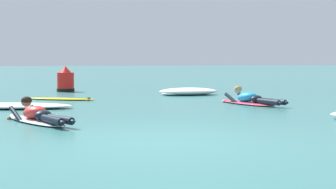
# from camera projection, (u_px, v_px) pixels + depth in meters

# --- Properties ---
(ground_plane) EXTENTS (120.00, 120.00, 0.00)m
(ground_plane) POSITION_uv_depth(u_px,v_px,m) (114.00, 96.00, 18.07)
(ground_plane) COLOR #387A75
(surfer_near) EXTENTS (1.58, 2.47, 0.55)m
(surfer_near) POSITION_uv_depth(u_px,v_px,m) (38.00, 116.00, 10.58)
(surfer_near) COLOR silver
(surfer_near) RESTS_ON ground
(surfer_far) EXTENTS (1.34, 2.46, 0.54)m
(surfer_far) POSITION_uv_depth(u_px,v_px,m) (250.00, 100.00, 14.65)
(surfer_far) COLOR #E54C66
(surfer_far) RESTS_ON ground
(drifting_surfboard) EXTENTS (2.18, 1.36, 0.16)m
(drifting_surfboard) POSITION_uv_depth(u_px,v_px,m) (62.00, 99.00, 16.26)
(drifting_surfboard) COLOR yellow
(drifting_surfboard) RESTS_ON ground
(whitewater_front) EXTENTS (3.27, 1.59, 0.14)m
(whitewater_front) POSITION_uv_depth(u_px,v_px,m) (10.00, 106.00, 13.56)
(whitewater_front) COLOR white
(whitewater_front) RESTS_ON ground
(whitewater_mid_left) EXTENTS (2.05, 1.18, 0.25)m
(whitewater_mid_left) POSITION_uv_depth(u_px,v_px,m) (188.00, 92.00, 18.35)
(whitewater_mid_left) COLOR white
(whitewater_mid_left) RESTS_ON ground
(channel_marker_buoy) EXTENTS (0.65, 0.65, 0.95)m
(channel_marker_buoy) POSITION_uv_depth(u_px,v_px,m) (66.00, 82.00, 20.08)
(channel_marker_buoy) COLOR red
(channel_marker_buoy) RESTS_ON ground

